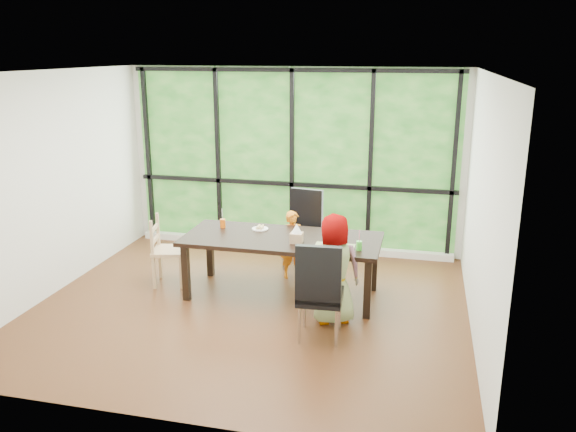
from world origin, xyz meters
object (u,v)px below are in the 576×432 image
(chair_window_leather, at_px, (302,230))
(chair_interior_leather, at_px, (320,290))
(plate_near, at_px, (335,247))
(green_cup, at_px, (359,246))
(dining_table, at_px, (282,266))
(orange_cup, at_px, (223,223))
(child_toddler, at_px, (293,244))
(chair_end_beech, at_px, (169,251))
(tissue_box, at_px, (297,238))
(plate_far, at_px, (260,229))
(child_older, at_px, (332,269))

(chair_window_leather, distance_m, chair_interior_leather, 2.05)
(plate_near, bearing_deg, green_cup, -3.97)
(dining_table, distance_m, orange_cup, 0.95)
(chair_window_leather, xyz_separation_m, green_cup, (0.92, -1.23, 0.26))
(child_toddler, relative_size, green_cup, 8.61)
(chair_window_leather, distance_m, green_cup, 1.56)
(dining_table, height_order, orange_cup, orange_cup)
(chair_interior_leather, bearing_deg, chair_end_beech, -28.47)
(orange_cup, bearing_deg, dining_table, -14.41)
(chair_interior_leather, height_order, chair_end_beech, chair_interior_leather)
(chair_window_leather, xyz_separation_m, tissue_box, (0.18, -1.14, 0.27))
(chair_interior_leather, height_order, orange_cup, chair_interior_leather)
(orange_cup, relative_size, green_cup, 1.05)
(child_toddler, distance_m, plate_far, 0.58)
(plate_near, bearing_deg, chair_window_leather, 117.84)
(child_older, bearing_deg, tissue_box, -62.67)
(chair_interior_leather, relative_size, plate_far, 5.24)
(child_toddler, height_order, tissue_box, child_toddler)
(plate_near, distance_m, orange_cup, 1.57)
(chair_interior_leather, height_order, plate_far, chair_interior_leather)
(chair_interior_leather, distance_m, orange_cup, 1.91)
(chair_end_beech, bearing_deg, green_cup, -109.68)
(chair_end_beech, distance_m, tissue_box, 1.76)
(child_older, relative_size, tissue_box, 8.84)
(green_cup, relative_size, tissue_box, 0.75)
(green_cup, bearing_deg, child_older, -129.32)
(chair_end_beech, height_order, child_toddler, child_toddler)
(dining_table, relative_size, green_cup, 22.51)
(orange_cup, height_order, tissue_box, tissue_box)
(chair_end_beech, height_order, orange_cup, chair_end_beech)
(dining_table, xyz_separation_m, tissue_box, (0.22, -0.16, 0.44))
(tissue_box, bearing_deg, child_older, -40.29)
(dining_table, relative_size, chair_interior_leather, 2.20)
(chair_end_beech, bearing_deg, dining_table, -104.09)
(green_cup, xyz_separation_m, tissue_box, (-0.74, 0.10, 0.01))
(chair_window_leather, height_order, plate_far, chair_window_leather)
(child_older, distance_m, green_cup, 0.45)
(child_toddler, bearing_deg, plate_near, -75.76)
(plate_near, relative_size, orange_cup, 2.05)
(orange_cup, bearing_deg, child_older, -27.11)
(chair_window_leather, distance_m, plate_near, 1.39)
(chair_interior_leather, height_order, tissue_box, chair_interior_leather)
(chair_end_beech, relative_size, child_toddler, 0.99)
(child_older, distance_m, tissue_box, 0.66)
(chair_window_leather, bearing_deg, plate_near, -52.89)
(tissue_box, bearing_deg, chair_window_leather, 98.98)
(dining_table, relative_size, child_toddler, 2.61)
(plate_near, bearing_deg, chair_interior_leather, -92.25)
(chair_interior_leather, xyz_separation_m, green_cup, (0.31, 0.72, 0.26))
(child_toddler, distance_m, tissue_box, 0.88)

